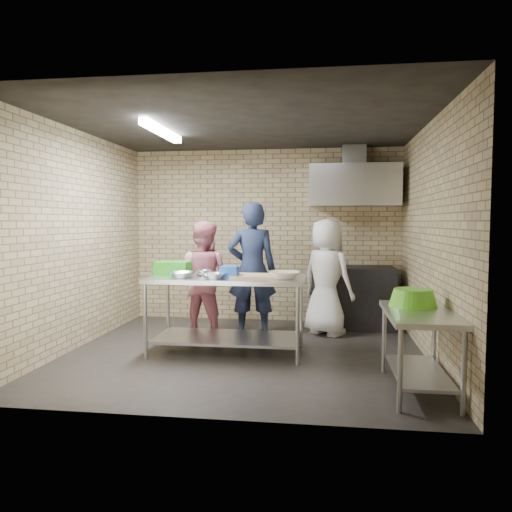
% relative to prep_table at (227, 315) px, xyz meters
% --- Properties ---
extents(floor, '(4.20, 4.20, 0.00)m').
position_rel_prep_table_xyz_m(floor, '(0.22, 0.01, -0.46)').
color(floor, black).
rests_on(floor, ground).
extents(ceiling, '(4.20, 4.20, 0.00)m').
position_rel_prep_table_xyz_m(ceiling, '(0.22, 0.01, 2.24)').
color(ceiling, black).
rests_on(ceiling, ground).
extents(back_wall, '(4.20, 0.06, 2.70)m').
position_rel_prep_table_xyz_m(back_wall, '(0.22, 2.01, 0.89)').
color(back_wall, tan).
rests_on(back_wall, ground).
extents(front_wall, '(4.20, 0.06, 2.70)m').
position_rel_prep_table_xyz_m(front_wall, '(0.22, -1.99, 0.89)').
color(front_wall, tan).
rests_on(front_wall, ground).
extents(left_wall, '(0.06, 4.00, 2.70)m').
position_rel_prep_table_xyz_m(left_wall, '(-1.88, 0.01, 0.89)').
color(left_wall, tan).
rests_on(left_wall, ground).
extents(right_wall, '(0.06, 4.00, 2.70)m').
position_rel_prep_table_xyz_m(right_wall, '(2.32, 0.01, 0.89)').
color(right_wall, tan).
rests_on(right_wall, ground).
extents(prep_table, '(1.83, 0.92, 0.92)m').
position_rel_prep_table_xyz_m(prep_table, '(0.00, 0.00, 0.00)').
color(prep_table, silver).
rests_on(prep_table, floor).
extents(side_counter, '(0.60, 1.20, 0.75)m').
position_rel_prep_table_xyz_m(side_counter, '(2.02, -1.09, -0.08)').
color(side_counter, silver).
rests_on(side_counter, floor).
extents(stove, '(1.20, 0.70, 0.90)m').
position_rel_prep_table_xyz_m(stove, '(1.57, 1.66, -0.01)').
color(stove, black).
rests_on(stove, floor).
extents(range_hood, '(1.30, 0.60, 0.60)m').
position_rel_prep_table_xyz_m(range_hood, '(1.57, 1.71, 1.64)').
color(range_hood, silver).
rests_on(range_hood, back_wall).
extents(hood_duct, '(0.35, 0.30, 0.30)m').
position_rel_prep_table_xyz_m(hood_duct, '(1.57, 1.86, 2.09)').
color(hood_duct, '#A5A8AD').
rests_on(hood_duct, back_wall).
extents(wall_shelf, '(0.80, 0.20, 0.04)m').
position_rel_prep_table_xyz_m(wall_shelf, '(1.87, 1.90, 1.46)').
color(wall_shelf, '#3F2B19').
rests_on(wall_shelf, back_wall).
extents(fluorescent_fixture, '(0.10, 1.25, 0.08)m').
position_rel_prep_table_xyz_m(fluorescent_fixture, '(-0.78, 0.01, 2.18)').
color(fluorescent_fixture, white).
rests_on(fluorescent_fixture, ceiling).
extents(green_crate, '(0.41, 0.31, 0.16)m').
position_rel_prep_table_xyz_m(green_crate, '(-0.70, 0.12, 0.54)').
color(green_crate, green).
rests_on(green_crate, prep_table).
extents(blue_tub, '(0.20, 0.20, 0.13)m').
position_rel_prep_table_xyz_m(blue_tub, '(0.05, -0.10, 0.52)').
color(blue_tub, blue).
rests_on(blue_tub, prep_table).
extents(cutting_board, '(0.56, 0.43, 0.03)m').
position_rel_prep_table_xyz_m(cutting_board, '(0.35, -0.02, 0.47)').
color(cutting_board, tan).
rests_on(cutting_board, prep_table).
extents(mixing_bowl_a, '(0.32, 0.32, 0.07)m').
position_rel_prep_table_xyz_m(mixing_bowl_a, '(-0.50, -0.20, 0.49)').
color(mixing_bowl_a, silver).
rests_on(mixing_bowl_a, prep_table).
extents(mixing_bowl_b, '(0.25, 0.25, 0.07)m').
position_rel_prep_table_xyz_m(mixing_bowl_b, '(-0.30, 0.05, 0.49)').
color(mixing_bowl_b, silver).
rests_on(mixing_bowl_b, prep_table).
extents(mixing_bowl_c, '(0.30, 0.30, 0.06)m').
position_rel_prep_table_xyz_m(mixing_bowl_c, '(-0.10, -0.22, 0.49)').
color(mixing_bowl_c, silver).
rests_on(mixing_bowl_c, prep_table).
extents(ceramic_bowl, '(0.40, 0.40, 0.09)m').
position_rel_prep_table_xyz_m(ceramic_bowl, '(0.70, -0.15, 0.50)').
color(ceramic_bowl, beige).
rests_on(ceramic_bowl, prep_table).
extents(green_basin, '(0.46, 0.46, 0.17)m').
position_rel_prep_table_xyz_m(green_basin, '(2.00, -0.84, 0.38)').
color(green_basin, '#59C626').
rests_on(green_basin, side_counter).
extents(bottle_red, '(0.07, 0.07, 0.18)m').
position_rel_prep_table_xyz_m(bottle_red, '(1.62, 1.90, 1.57)').
color(bottle_red, '#B22619').
rests_on(bottle_red, wall_shelf).
extents(bottle_green, '(0.06, 0.06, 0.15)m').
position_rel_prep_table_xyz_m(bottle_green, '(2.02, 1.90, 1.56)').
color(bottle_green, green).
rests_on(bottle_green, wall_shelf).
extents(man_navy, '(0.73, 0.53, 1.83)m').
position_rel_prep_table_xyz_m(man_navy, '(0.17, 0.92, 0.46)').
color(man_navy, black).
rests_on(man_navy, floor).
extents(woman_pink, '(0.86, 0.72, 1.58)m').
position_rel_prep_table_xyz_m(woman_pink, '(-0.48, 0.76, 0.33)').
color(woman_pink, '#C46879').
rests_on(woman_pink, floor).
extents(woman_white, '(0.94, 0.87, 1.61)m').
position_rel_prep_table_xyz_m(woman_white, '(1.18, 1.13, 0.35)').
color(woman_white, white).
rests_on(woman_white, floor).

